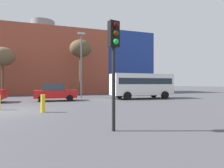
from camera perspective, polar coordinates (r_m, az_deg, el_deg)
name	(u,v)px	position (r m, az deg, el deg)	size (l,w,h in m)	color
ground_plane	(2,112)	(12.61, -30.75, -7.38)	(200.00, 200.00, 0.00)	#47474C
building_backdrop	(43,62)	(35.01, -20.48, 6.33)	(38.99, 10.07, 12.65)	#9E4733
parked_car_2	(55,92)	(18.61, -17.08, -2.41)	(3.87, 1.90, 1.67)	red
white_bus	(142,84)	(20.71, 9.09, 0.02)	(6.80, 2.62, 2.72)	white
traffic_light_near_right	(114,50)	(6.48, 0.60, 10.39)	(0.40, 0.39, 3.79)	black
bare_tree_0	(81,50)	(27.32, -9.64, 10.39)	(3.09, 3.09, 7.94)	brown
bare_tree_1	(3,57)	(27.15, -30.61, 7.20)	(2.92, 2.92, 6.24)	brown
bollard_yellow_1	(43,103)	(11.33, -20.49, -5.63)	(0.24, 0.24, 1.02)	yellow
street_lamp	(81,61)	(22.02, -9.42, 7.09)	(0.80, 0.24, 7.62)	#59595E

